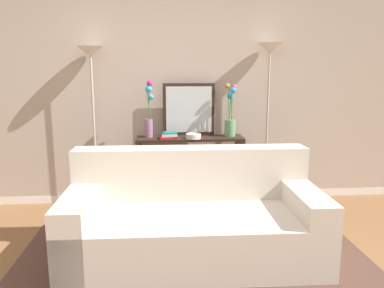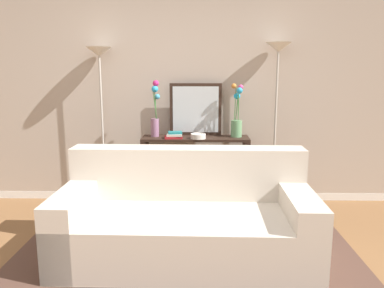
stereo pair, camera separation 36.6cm
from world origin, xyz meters
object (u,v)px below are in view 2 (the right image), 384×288
couch (186,221)px  book_stack (174,135)px  floor_lamp_left (100,83)px  book_row_under_console (174,202)px  console_table (195,160)px  wall_mirror (196,109)px  fruit_bowl (198,136)px  vase_tall_flowers (155,114)px  vase_short_flowers (237,118)px  floor_lamp_right (277,79)px

couch → book_stack: 1.23m
floor_lamp_left → book_stack: size_ratio=8.77×
book_stack → book_row_under_console: bearing=101.4°
console_table → book_row_under_console: bearing=180.0°
wall_mirror → fruit_bowl: 0.36m
book_row_under_console → console_table: bearing=0.0°
console_table → fruit_bowl: (0.03, -0.10, 0.29)m
vase_tall_flowers → vase_short_flowers: size_ratio=1.06×
console_table → floor_lamp_left: (-1.06, 0.07, 0.86)m
wall_mirror → vase_short_flowers: size_ratio=1.00×
floor_lamp_right → book_row_under_console: 1.81m
console_table → wall_mirror: wall_mirror is taller
vase_tall_flowers → book_row_under_console: (0.20, -0.03, -1.01)m
book_stack → vase_tall_flowers: bearing=152.3°
floor_lamp_left → vase_tall_flowers: bearing=-4.1°
console_table → vase_tall_flowers: vase_tall_flowers is taller
fruit_bowl → console_table: bearing=107.2°
floor_lamp_right → fruit_bowl: (-0.87, -0.17, -0.61)m
floor_lamp_left → floor_lamp_right: 1.97m
floor_lamp_left → book_row_under_console: size_ratio=3.86×
floor_lamp_right → book_row_under_console: bearing=-176.4°
vase_tall_flowers → console_table: bearing=-3.6°
wall_mirror → fruit_bowl: wall_mirror is taller
floor_lamp_right → vase_short_flowers: (-0.44, -0.04, -0.43)m
book_stack → wall_mirror: bearing=43.9°
couch → vase_short_flowers: vase_short_flowers is taller
console_table → floor_lamp_left: size_ratio=0.66×
vase_tall_flowers → vase_short_flowers: vase_tall_flowers is taller
console_table → fruit_bowl: fruit_bowl is taller
fruit_bowl → book_row_under_console: 0.85m
floor_lamp_left → wall_mirror: bearing=3.5°
couch → fruit_bowl: size_ratio=12.49×
couch → fruit_bowl: 1.21m
floor_lamp_left → console_table: bearing=-3.9°
vase_short_flowers → wall_mirror: bearing=166.9°
wall_mirror → book_row_under_console: 1.10m
fruit_bowl → floor_lamp_right: bearing=11.2°
console_table → floor_lamp_right: bearing=4.6°
vase_short_flowers → book_row_under_console: bearing=-177.6°
couch → wall_mirror: (0.06, 1.32, 0.81)m
console_table → book_stack: bearing=-159.7°
wall_mirror → book_stack: (-0.23, -0.22, -0.26)m
vase_short_flowers → book_row_under_console: size_ratio=1.27×
fruit_bowl → book_stack: size_ratio=0.81×
couch → floor_lamp_right: floor_lamp_right is taller
wall_mirror → book_row_under_console: wall_mirror is taller
vase_tall_flowers → fruit_bowl: bearing=-14.9°
fruit_bowl → book_stack: (-0.26, 0.01, 0.00)m
vase_tall_flowers → floor_lamp_right: bearing=1.8°
book_stack → fruit_bowl: bearing=-2.9°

